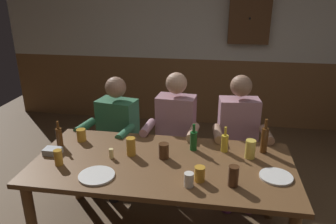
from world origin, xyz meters
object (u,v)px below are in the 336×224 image
Objects in this scene: table_candle at (111,153)px; dining_table at (163,171)px; bottle_0 at (264,139)px; pint_glass_4 at (189,180)px; person_2 at (238,134)px; pint_glass_3 at (200,174)px; pint_glass_0 at (233,176)px; condiment_caddy at (53,151)px; plate_1 at (276,177)px; bottle_2 at (225,143)px; bottle_3 at (194,140)px; pint_glass_2 at (250,149)px; wall_dart_cabinet at (250,18)px; person_1 at (175,129)px; pint_glass_5 at (58,158)px; person_0 at (114,129)px; pint_glass_6 at (131,147)px; bottle_1 at (59,136)px; pint_glass_1 at (164,151)px; plate_0 at (97,176)px; pint_glass_7 at (81,135)px.

dining_table is at bearing 0.48° from table_candle.
bottle_0 is 0.82m from pint_glass_4.
person_2 is 11.45× the size of pint_glass_3.
condiment_caddy is at bearing 171.03° from pint_glass_0.
plate_1 is 0.51m from bottle_2.
condiment_caddy is at bearing -167.12° from bottle_3.
pint_glass_2 is 0.22× the size of wall_dart_cabinet.
person_1 is 1.18m from pint_glass_5.
wall_dart_cabinet reaches higher than person_0.
pint_glass_6 reaches higher than pint_glass_3.
plate_1 is at bearing -7.26° from bottle_1.
condiment_caddy is at bearing -173.09° from pint_glass_2.
person_2 is 9.90× the size of pint_glass_1.
person_0 is 4.98× the size of plate_1.
person_1 is at bearing 141.77° from pint_glass_2.
table_candle is at bearing 24.77° from pint_glass_5.
bottle_3 is at bearing 38.90° from plate_0.
person_1 is at bearing 90.41° from pint_glass_1.
person_0 reaches higher than bottle_0.
plate_0 is 1.06m from bottle_2.
pint_glass_4 is (-0.38, -1.01, 0.09)m from person_2.
condiment_caddy is 1.76m from plate_1.
person_2 reaches higher than plate_1.
pint_glass_5 is at bearing -64.95° from bottle_1.
pint_glass_4 is (-0.56, -0.59, -0.07)m from bottle_0.
bottle_3 reaches higher than table_candle.
pint_glass_3 is (-0.49, -0.51, -0.06)m from bottle_0.
bottle_1 reaches higher than table_candle.
pint_glass_6 is (-1.12, 0.16, 0.07)m from plate_1.
wall_dart_cabinet is at bearing 55.56° from pint_glass_7.
pint_glass_1 is at bearing -158.04° from bottle_2.
bottle_0 is 0.83m from pint_glass_1.
plate_1 is at bearing -82.70° from bottle_0.
person_2 is 5.68× the size of bottle_2.
plate_1 is at bearing -12.01° from pint_glass_7.
pint_glass_3 is (0.93, -0.93, 0.13)m from person_0.
bottle_1 is (-0.92, 0.13, 0.17)m from dining_table.
bottle_0 is 2.90× the size of pint_glass_4.
condiment_caddy is at bearing -123.65° from wall_dart_cabinet.
pint_glass_2 is 1.46m from pint_glass_7.
person_1 is (-0.01, 0.72, 0.05)m from dining_table.
bottle_3 is at bearing 100.31° from pint_glass_3.
condiment_caddy is at bearing 150.63° from plate_0.
pint_glass_1 is at bearing -4.41° from bottle_1.
plate_1 is 1.03× the size of bottle_3.
person_1 reaches higher than bottle_0.
pint_glass_4 is at bearing -161.19° from plate_1.
bottle_3 reaches higher than pint_glass_0.
bottle_1 is 1.24m from pint_glass_4.
plate_1 is 1.57× the size of pint_glass_6.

